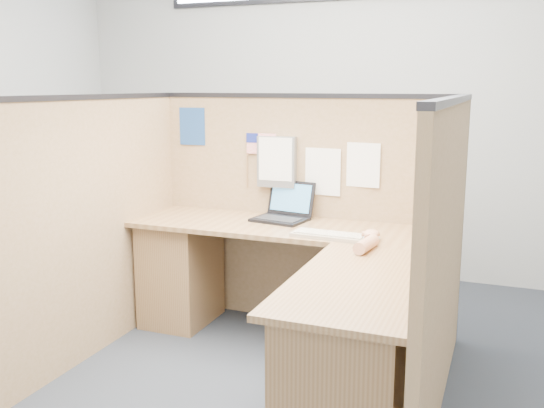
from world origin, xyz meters
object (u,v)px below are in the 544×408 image
at_px(keyboard, 329,235).
at_px(mouse, 371,238).
at_px(laptop, 283,210).
at_px(l_desk, 292,302).

distance_m(keyboard, mouse, 0.24).
distance_m(laptop, mouse, 0.75).
bearing_deg(mouse, laptop, 150.81).
bearing_deg(mouse, l_desk, -154.25).
relative_size(laptop, mouse, 3.60).
relative_size(l_desk, mouse, 19.41).
height_order(laptop, keyboard, laptop).
height_order(l_desk, mouse, mouse).
relative_size(l_desk, keyboard, 4.42).
bearing_deg(laptop, mouse, -19.73).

